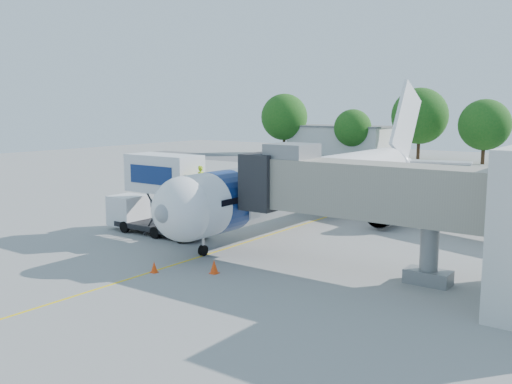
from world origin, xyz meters
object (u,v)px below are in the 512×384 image
Objects in this scene: jet_bridge at (347,189)px; catering_hiloader at (158,194)px; ground_tug at (52,265)px; aircraft at (320,182)px.

catering_hiloader is (-14.25, -0.00, -1.58)m from jet_bridge.
jet_bridge is 4.36× the size of ground_tug.
jet_bridge is at bearing 0.01° from catering_hiloader.
ground_tug is (-3.29, -21.45, -2.29)m from aircraft.
aircraft is 4.44× the size of catering_hiloader.
aircraft is at bearing 82.72° from ground_tug.
aircraft reaches higher than ground_tug.
jet_bridge is at bearing 43.92° from ground_tug.
ground_tug is at bearing -73.92° from catering_hiloader.
jet_bridge is 14.34m from catering_hiloader.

